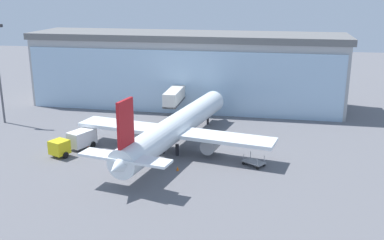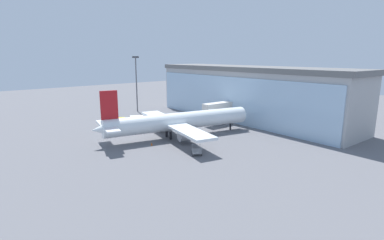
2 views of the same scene
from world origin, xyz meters
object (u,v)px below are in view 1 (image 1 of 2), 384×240
safety_cone_wingtip (88,145)px  jet_bridge (178,94)px  safety_cone_nose (178,168)px  baggage_cart (254,162)px  airplane (176,128)px  catering_truck (75,141)px

safety_cone_wingtip → jet_bridge: bearing=61.3°
safety_cone_nose → safety_cone_wingtip: 16.11m
baggage_cart → safety_cone_wingtip: bearing=28.2°
safety_cone_wingtip → baggage_cart: bearing=-9.0°
airplane → safety_cone_wingtip: size_ratio=64.05×
airplane → catering_truck: (-14.16, -2.36, -1.87)m
jet_bridge → baggage_cart: bearing=-145.6°
jet_bridge → catering_truck: 23.47m
airplane → safety_cone_nose: 8.21m
baggage_cart → safety_cone_wingtip: size_ratio=5.81×
catering_truck → safety_cone_wingtip: 2.41m
catering_truck → safety_cone_wingtip: size_ratio=13.73×
safety_cone_nose → airplane: bearing=101.9°
airplane → baggage_cart: bearing=-98.2°
catering_truck → baggage_cart: (25.33, -2.09, -0.97)m
safety_cone_nose → jet_bridge: bearing=99.8°
jet_bridge → baggage_cart: size_ratio=4.36×
safety_cone_wingtip → safety_cone_nose: bearing=-25.2°
safety_cone_wingtip → airplane: bearing=2.7°
jet_bridge → airplane: size_ratio=0.40×
jet_bridge → baggage_cart: 26.70m
catering_truck → airplane: bearing=124.3°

